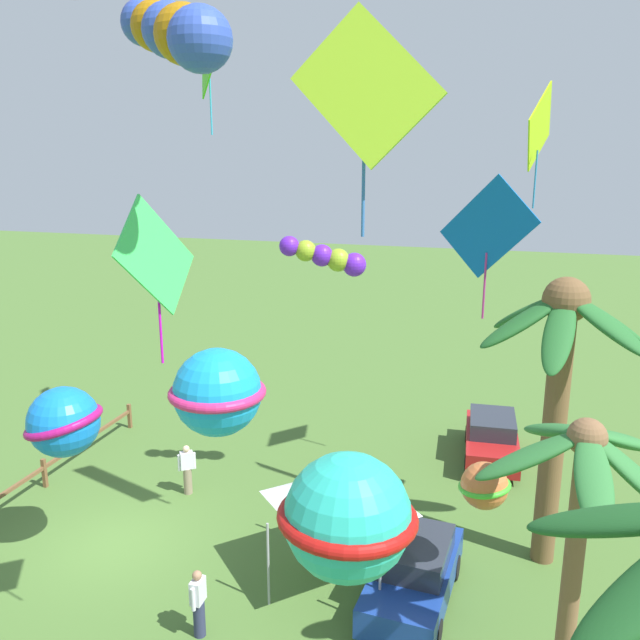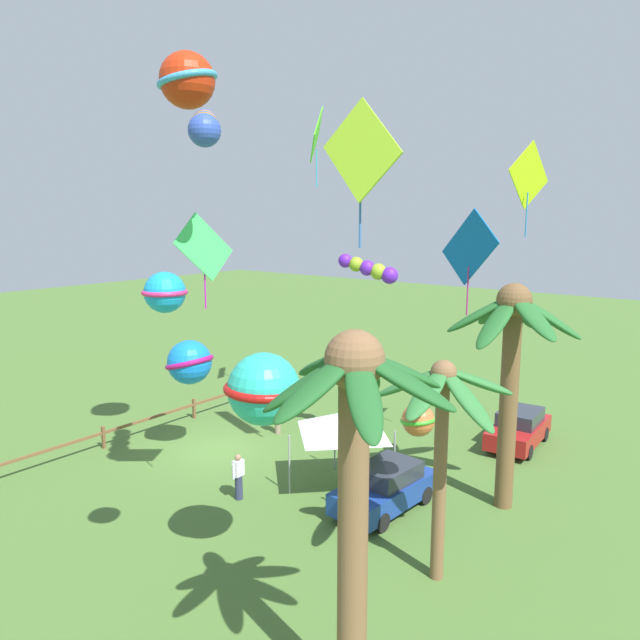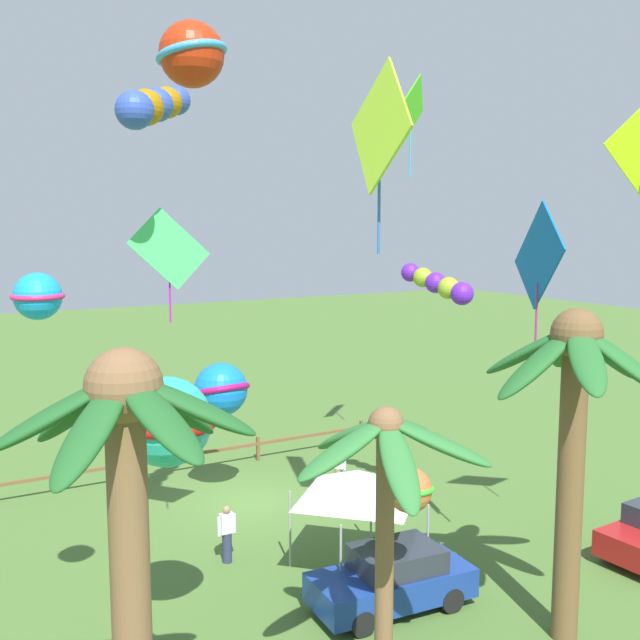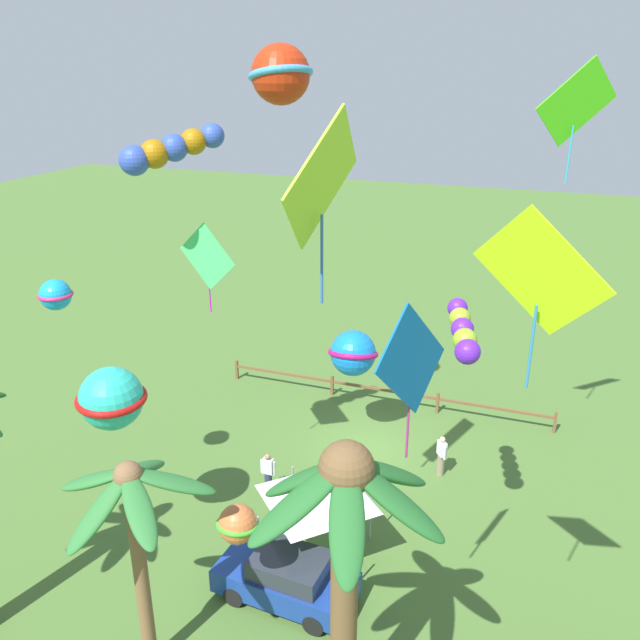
{
  "view_description": "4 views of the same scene",
  "coord_description": "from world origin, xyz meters",
  "views": [
    {
      "loc": [
        13.19,
        9.64,
        10.16
      ],
      "look_at": [
        0.11,
        5.75,
        6.67
      ],
      "focal_mm": 36.54,
      "sensor_mm": 36.0,
      "label": 1
    },
    {
      "loc": [
        15.68,
        17.58,
        9.44
      ],
      "look_at": [
        0.07,
        5.36,
        6.01
      ],
      "focal_mm": 33.74,
      "sensor_mm": 36.0,
      "label": 2
    },
    {
      "loc": [
        9.94,
        21.92,
        9.19
      ],
      "look_at": [
        0.73,
        5.87,
        6.8
      ],
      "focal_mm": 42.37,
      "sensor_mm": 36.0,
      "label": 3
    },
    {
      "loc": [
        -5.74,
        20.97,
        14.05
      ],
      "look_at": [
        0.02,
        5.01,
        7.33
      ],
      "focal_mm": 36.61,
      "sensor_mm": 36.0,
      "label": 4
    }
  ],
  "objects": [
    {
      "name": "palm_tree_1",
      "position": [
        -2.64,
        10.92,
        5.4
      ],
      "size": [
        4.05,
        4.13,
        7.4
      ],
      "color": "brown",
      "rests_on": "ground"
    },
    {
      "name": "ground_plane",
      "position": [
        0.0,
        0.0,
        0.0
      ],
      "size": [
        120.0,
        120.0,
        0.0
      ],
      "primitive_type": "plane",
      "color": "#476B2D"
    },
    {
      "name": "kite_diamond_5",
      "position": [
        -3.41,
        9.02,
        8.36
      ],
      "size": [
        0.94,
        2.44,
        3.61
      ],
      "color": "#0B5DB5"
    },
    {
      "name": "kite_ball_3",
      "position": [
        0.57,
        9.43,
        3.53
      ],
      "size": [
        1.18,
        1.18,
        0.98
      ],
      "color": "#CA6734"
    },
    {
      "name": "kite_tube_10",
      "position": [
        4.5,
        4.94,
        11.8
      ],
      "size": [
        2.28,
        2.45,
        1.31
      ],
      "color": "#304CB4"
    },
    {
      "name": "kite_diamond_6",
      "position": [
        -5.68,
        10.09,
        10.79
      ],
      "size": [
        2.31,
        0.61,
        3.26
      ],
      "color": "#BFEF16"
    },
    {
      "name": "kite_diamond_11",
      "position": [
        -5.98,
        0.43,
        12.95
      ],
      "size": [
        2.12,
        1.47,
        3.5
      ],
      "color": "#4AD618"
    },
    {
      "name": "kite_ball_9",
      "position": [
        0.73,
        -0.65,
        3.77
      ],
      "size": [
        2.15,
        2.14,
        1.75
      ],
      "color": "blue"
    },
    {
      "name": "spectator_0",
      "position": [
        -3.04,
        0.56,
        0.81
      ],
      "size": [
        0.41,
        0.46,
        1.59
      ],
      "color": "gray",
      "rests_on": "ground"
    },
    {
      "name": "festival_tent",
      "position": [
        -0.27,
        6.08,
        2.47
      ],
      "size": [
        2.86,
        2.86,
        2.85
      ],
      "color": "#9E9EA3",
      "rests_on": "ground"
    },
    {
      "name": "kite_diamond_4",
      "position": [
        3.98,
        4.14,
        8.52
      ],
      "size": [
        2.0,
        0.35,
        2.8
      ],
      "color": "#41E162"
    },
    {
      "name": "kite_ball_0",
      "position": [
        7.49,
        6.85,
        7.8
      ],
      "size": [
        1.02,
        1.02,
        0.91
      ],
      "color": "#1797E2"
    },
    {
      "name": "kite_diamond_2",
      "position": [
        -0.57,
        6.51,
        11.45
      ],
      "size": [
        0.93,
        3.42,
        4.77
      ],
      "color": "#B4EF2C"
    },
    {
      "name": "parked_car_1",
      "position": [
        -0.07,
        7.97,
        0.75
      ],
      "size": [
        4.01,
        1.97,
        1.51
      ],
      "color": "navy",
      "rests_on": "ground"
    },
    {
      "name": "kite_tube_8",
      "position": [
        -3.9,
        4.73,
        7.42
      ],
      "size": [
        1.17,
        2.31,
        1.13
      ],
      "color": "#601FCC"
    },
    {
      "name": "kite_ball_1",
      "position": [
        5.3,
        7.69,
        5.25
      ],
      "size": [
        2.76,
        2.76,
        1.81
      ],
      "color": "#28B9A7"
    },
    {
      "name": "spectator_1",
      "position": [
        2.4,
        3.7,
        0.81
      ],
      "size": [
        0.55,
        0.26,
        1.59
      ],
      "color": "#2D3351",
      "rests_on": "ground"
    },
    {
      "name": "parked_car_0",
      "position": [
        -8.18,
        9.41,
        0.75
      ],
      "size": [
        4.0,
        1.95,
        1.51
      ],
      "color": "#A51919",
      "rests_on": "ground"
    },
    {
      "name": "palm_tree_2",
      "position": [
        2.32,
        11.07,
        4.58
      ],
      "size": [
        3.74,
        3.59,
        5.92
      ],
      "color": "brown",
      "rests_on": "ground"
    }
  ]
}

